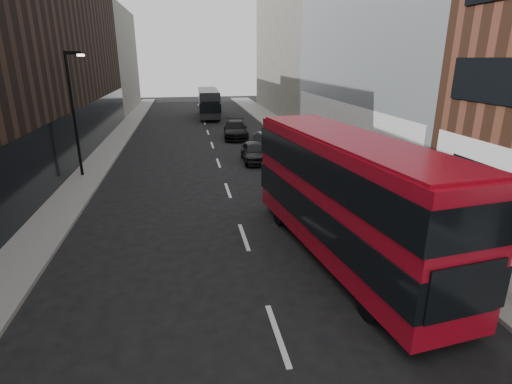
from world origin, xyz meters
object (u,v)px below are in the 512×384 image
street_lamp (74,106)px  car_c (236,130)px  car_b (271,143)px  grey_bus (209,102)px  pedestrian (504,262)px  car_a (254,152)px  red_bus (346,193)px

street_lamp → car_c: 15.48m
car_b → street_lamp: bearing=-166.1°
grey_bus → car_c: grey_bus is taller
street_lamp → grey_bus: 26.29m
grey_bus → street_lamp: bearing=-108.8°
car_c → car_b: bearing=-68.3°
street_lamp → car_c: bearing=45.8°
car_b → pedestrian: size_ratio=2.25×
pedestrian → car_b: bearing=-116.2°
grey_bus → car_b: grey_bus is taller
street_lamp → car_a: (10.69, 2.00, -3.50)m
red_bus → car_b: 17.02m
red_bus → grey_bus: bearing=86.4°
street_lamp → car_c: size_ratio=1.37×
red_bus → car_c: bearing=84.9°
grey_bus → car_b: bearing=-79.0°
red_bus → car_c: red_bus is taller
street_lamp → car_b: (12.41, 4.66, -3.45)m
car_a → pedestrian: 17.96m
grey_bus → car_c: bearing=-82.4°
car_b → pedestrian: pedestrian is taller
grey_bus → red_bus: bearing=-84.9°
street_lamp → car_b: 13.70m
street_lamp → pedestrian: (15.12, -15.40, -3.05)m
grey_bus → car_c: size_ratio=1.97×
red_bus → pedestrian: (3.69, -3.15, -1.30)m
street_lamp → pedestrian: bearing=-45.5°
car_c → street_lamp: bearing=-129.5°
street_lamp → car_c: street_lamp is taller
street_lamp → car_a: 11.43m
street_lamp → car_a: size_ratio=1.74×
street_lamp → red_bus: bearing=-47.0°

